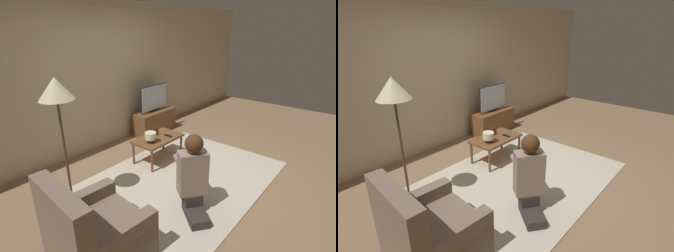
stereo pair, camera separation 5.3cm
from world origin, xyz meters
The scene contains 12 objects.
ground_plane centered at (0.00, 0.00, 0.00)m, with size 10.00×10.00×0.00m, color #896B4C.
wall_back centered at (0.00, 1.93, 1.30)m, with size 10.00×0.06×2.60m.
rug centered at (0.00, 0.00, 0.01)m, with size 2.99×2.15×0.02m.
tv_stand centered at (1.14, 1.59, 0.24)m, with size 0.97×0.37×0.48m.
tv centered at (1.14, 1.59, 0.76)m, with size 0.75×0.08×0.54m.
coffee_table centered at (0.22, 0.67, 0.37)m, with size 0.83×0.49×0.42m.
floor_lamp centered at (-1.38, 0.71, 1.41)m, with size 0.39×0.39×1.64m.
armchair centered at (-1.67, -0.20, 0.28)m, with size 0.87×0.90×0.90m.
person_kneeling centered at (-0.50, -0.52, 0.53)m, with size 0.68×0.77×1.01m.
picture_frame centered at (0.27, 0.75, 0.50)m, with size 0.11×0.01×0.15m.
table_lamp centered at (0.00, 0.63, 0.53)m, with size 0.18×0.18×0.17m.
remote centered at (0.37, 0.57, 0.43)m, with size 0.04×0.15×0.02m.
Camera 2 is at (-2.72, -2.04, 2.14)m, focal length 28.00 mm.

